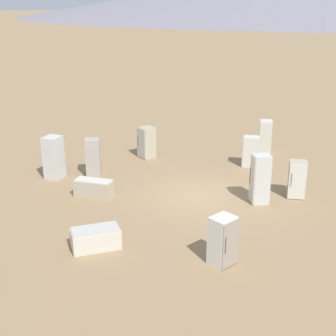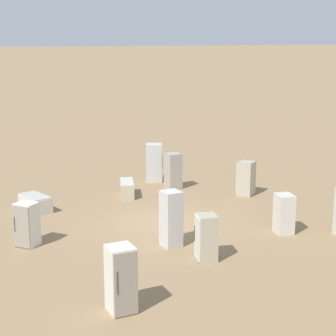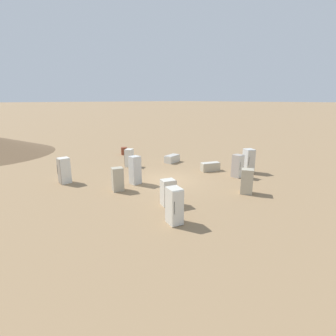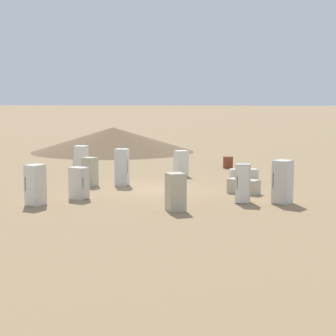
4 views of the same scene
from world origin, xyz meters
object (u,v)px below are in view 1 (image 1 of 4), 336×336
at_px(discarded_fridge_8, 223,241).
at_px(discarded_fridge_4, 297,179).
at_px(discarded_fridge_6, 147,142).
at_px(discarded_fridge_7, 54,157).
at_px(discarded_fridge_9, 260,179).
at_px(discarded_fridge_1, 93,157).
at_px(discarded_fridge_0, 250,151).
at_px(discarded_fridge_3, 94,188).
at_px(discarded_fridge_2, 265,137).
at_px(discarded_fridge_5, 96,238).

bearing_deg(discarded_fridge_8, discarded_fridge_4, -167.07).
bearing_deg(discarded_fridge_6, discarded_fridge_8, 156.63).
distance_m(discarded_fridge_7, discarded_fridge_9, 8.79).
bearing_deg(discarded_fridge_7, discarded_fridge_1, 30.59).
xyz_separation_m(discarded_fridge_0, discarded_fridge_3, (2.82, -7.08, -0.37)).
bearing_deg(discarded_fridge_0, discarded_fridge_6, 86.36).
bearing_deg(discarded_fridge_2, discarded_fridge_1, -149.15).
relative_size(discarded_fridge_0, discarded_fridge_1, 0.85).
xyz_separation_m(discarded_fridge_0, discarded_fridge_6, (-1.85, -4.68, 0.05)).
bearing_deg(discarded_fridge_4, discarded_fridge_9, 31.22).
distance_m(discarded_fridge_5, discarded_fridge_7, 6.77).
distance_m(discarded_fridge_3, discarded_fridge_9, 6.43).
height_order(discarded_fridge_2, discarded_fridge_6, discarded_fridge_2).
relative_size(discarded_fridge_8, discarded_fridge_9, 0.78).
height_order(discarded_fridge_5, discarded_fridge_9, discarded_fridge_9).
distance_m(discarded_fridge_3, discarded_fridge_5, 4.17).
bearing_deg(discarded_fridge_4, discarded_fridge_7, -0.27).
relative_size(discarded_fridge_6, discarded_fridge_9, 0.80).
height_order(discarded_fridge_0, discarded_fridge_3, discarded_fridge_0).
relative_size(discarded_fridge_3, discarded_fridge_8, 1.08).
xyz_separation_m(discarded_fridge_0, discarded_fridge_1, (0.42, -7.18, 0.12)).
height_order(discarded_fridge_2, discarded_fridge_3, discarded_fridge_2).
relative_size(discarded_fridge_1, discarded_fridge_5, 1.03).
distance_m(discarded_fridge_1, discarded_fridge_8, 8.86).
bearing_deg(discarded_fridge_6, discarded_fridge_4, -167.71).
xyz_separation_m(discarded_fridge_1, discarded_fridge_5, (6.57, 0.32, -0.50)).
distance_m(discarded_fridge_4, discarded_fridge_9, 1.65).
bearing_deg(discarded_fridge_1, discarded_fridge_2, 15.31).
bearing_deg(discarded_fridge_9, discarded_fridge_0, -11.78).
relative_size(discarded_fridge_4, discarded_fridge_7, 0.79).
bearing_deg(discarded_fridge_4, discarded_fridge_2, -76.58).
bearing_deg(discarded_fridge_8, discarded_fridge_2, -149.73).
bearing_deg(discarded_fridge_1, discarded_fridge_4, -22.31).
height_order(discarded_fridge_8, discarded_fridge_9, discarded_fridge_9).
relative_size(discarded_fridge_7, discarded_fridge_9, 0.97).
xyz_separation_m(discarded_fridge_2, discarded_fridge_8, (10.12, -4.44, -0.11)).
distance_m(discarded_fridge_0, discarded_fridge_6, 5.03).
height_order(discarded_fridge_1, discarded_fridge_5, discarded_fridge_1).
distance_m(discarded_fridge_7, discarded_fridge_8, 9.63).
relative_size(discarded_fridge_0, discarded_fridge_9, 0.75).
height_order(discarded_fridge_4, discarded_fridge_8, discarded_fridge_8).
height_order(discarded_fridge_0, discarded_fridge_6, discarded_fridge_6).
bearing_deg(discarded_fridge_5, discarded_fridge_2, -55.24).
bearing_deg(discarded_fridge_6, discarded_fridge_5, 134.40).
height_order(discarded_fridge_2, discarded_fridge_7, discarded_fridge_7).
distance_m(discarded_fridge_3, discarded_fridge_7, 2.93).
relative_size(discarded_fridge_2, discarded_fridge_4, 1.16).
distance_m(discarded_fridge_6, discarded_fridge_7, 4.79).
bearing_deg(discarded_fridge_7, discarded_fridge_0, 30.01).
distance_m(discarded_fridge_5, discarded_fridge_6, 9.11).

